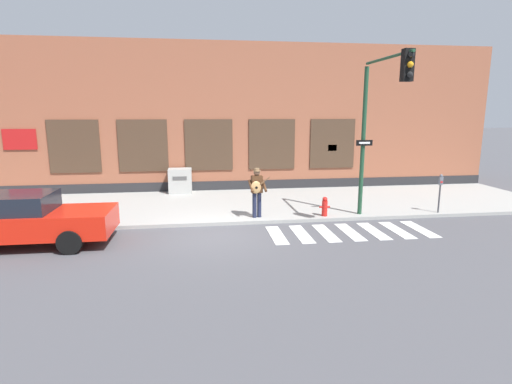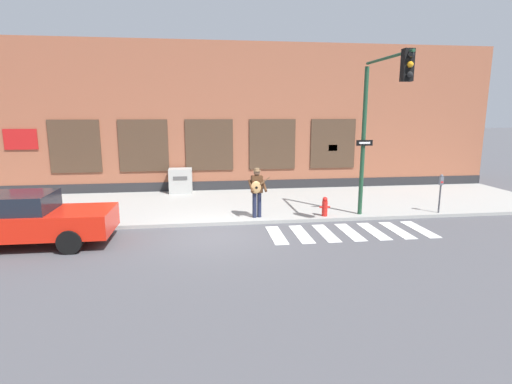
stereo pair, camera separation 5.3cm
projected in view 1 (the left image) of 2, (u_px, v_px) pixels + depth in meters
The scene contains 10 objects.
ground_plane at pixel (215, 235), 12.46m from camera, with size 160.00×160.00×0.00m, color #4C4C51.
sidewalk at pixel (212, 205), 16.28m from camera, with size 28.00×5.80×0.12m.
building_backdrop at pixel (207, 118), 20.37m from camera, with size 28.00×4.06×6.96m.
crosswalk at pixel (350, 232), 12.79m from camera, with size 5.20×1.90×0.01m.
red_car at pixel (27, 220), 11.36m from camera, with size 4.61×2.00×1.53m.
busker at pixel (257, 190), 13.93m from camera, with size 0.74×0.58×1.75m.
traffic_light at pixel (379, 111), 12.82m from camera, with size 0.60×3.06×5.38m.
parking_meter at pixel (440, 187), 14.63m from camera, with size 0.13×0.11×1.44m.
utility_box at pixel (180, 181), 18.36m from camera, with size 1.05×0.71×1.13m.
fire_hydrant at pixel (325, 207), 14.26m from camera, with size 0.38×0.20×0.70m.
Camera 1 is at (-0.38, -12.01, 3.77)m, focal length 28.00 mm.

